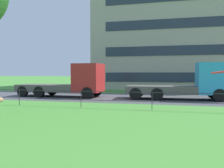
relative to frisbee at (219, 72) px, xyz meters
name	(u,v)px	position (x,y,z in m)	size (l,w,h in m)	color
street_strip	(108,97)	(-5.89, 14.49, -1.99)	(80.00, 7.63, 0.01)	#4C4C51
park_fence	(81,96)	(-5.89, 8.32, -1.33)	(32.48, 0.04, 1.00)	#232328
frisbee	(219,72)	(0.00, 0.00, 0.00)	(0.30, 0.30, 0.06)	red
flatbed_truck_right	(72,82)	(-8.91, 13.99, -0.78)	(7.36, 2.59, 2.75)	#B22323
flatbed_truck_left	(191,83)	(0.55, 14.15, -0.78)	(7.37, 2.62, 2.75)	#2D99D1
apartment_building_background	(192,29)	(1.68, 28.97, 5.77)	(24.78, 11.12, 15.53)	#ADA393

